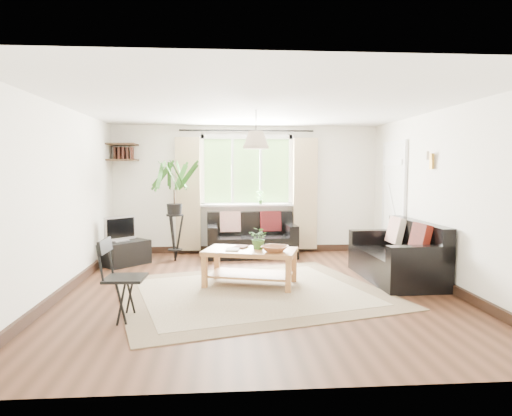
{
  "coord_description": "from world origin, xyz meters",
  "views": [
    {
      "loc": [
        -0.47,
        -5.9,
        1.6
      ],
      "look_at": [
        0.0,
        0.4,
        1.05
      ],
      "focal_mm": 32.0,
      "sensor_mm": 36.0,
      "label": 1
    }
  ],
  "objects": [
    {
      "name": "floor",
      "position": [
        0.0,
        0.0,
        0.0
      ],
      "size": [
        5.5,
        5.5,
        0.0
      ],
      "primitive_type": "plane",
      "color": "#311B10",
      "rests_on": "ground"
    },
    {
      "name": "ceiling",
      "position": [
        0.0,
        0.0,
        2.4
      ],
      "size": [
        5.5,
        5.5,
        0.0
      ],
      "primitive_type": "plane",
      "rotation": [
        3.14,
        0.0,
        0.0
      ],
      "color": "white",
      "rests_on": "floor"
    },
    {
      "name": "wall_back",
      "position": [
        0.0,
        2.75,
        1.2
      ],
      "size": [
        5.0,
        0.02,
        2.4
      ],
      "primitive_type": "cube",
      "color": "white",
      "rests_on": "floor"
    },
    {
      "name": "wall_front",
      "position": [
        0.0,
        -2.75,
        1.2
      ],
      "size": [
        5.0,
        0.02,
        2.4
      ],
      "primitive_type": "cube",
      "color": "white",
      "rests_on": "floor"
    },
    {
      "name": "wall_left",
      "position": [
        -2.5,
        0.0,
        1.2
      ],
      "size": [
        0.02,
        5.5,
        2.4
      ],
      "primitive_type": "cube",
      "color": "white",
      "rests_on": "floor"
    },
    {
      "name": "wall_right",
      "position": [
        2.5,
        0.0,
        1.2
      ],
      "size": [
        0.02,
        5.5,
        2.4
      ],
      "primitive_type": "cube",
      "color": "white",
      "rests_on": "floor"
    },
    {
      "name": "rug",
      "position": [
        -0.1,
        -0.14,
        0.01
      ],
      "size": [
        3.91,
        3.59,
        0.02
      ],
      "primitive_type": "cube",
      "rotation": [
        0.0,
        0.0,
        0.28
      ],
      "color": "#C4B998",
      "rests_on": "floor"
    },
    {
      "name": "window",
      "position": [
        0.0,
        2.71,
        1.55
      ],
      "size": [
        2.5,
        0.16,
        2.16
      ],
      "primitive_type": null,
      "color": "white",
      "rests_on": "wall_back"
    },
    {
      "name": "door",
      "position": [
        2.47,
        1.7,
        1.0
      ],
      "size": [
        0.06,
        0.96,
        2.06
      ],
      "primitive_type": "cube",
      "color": "silver",
      "rests_on": "wall_right"
    },
    {
      "name": "corner_shelf",
      "position": [
        -2.25,
        2.5,
        1.89
      ],
      "size": [
        0.5,
        0.5,
        0.34
      ],
      "primitive_type": null,
      "color": "black",
      "rests_on": "wall_back"
    },
    {
      "name": "pendant_lamp",
      "position": [
        0.0,
        0.4,
        2.05
      ],
      "size": [
        0.36,
        0.36,
        0.54
      ],
      "primitive_type": null,
      "color": "beige",
      "rests_on": "ceiling"
    },
    {
      "name": "wall_sconce",
      "position": [
        2.43,
        0.3,
        1.74
      ],
      "size": [
        0.12,
        0.12,
        0.28
      ],
      "primitive_type": null,
      "color": "beige",
      "rests_on": "wall_right"
    },
    {
      "name": "sofa_back",
      "position": [
        0.06,
        2.29,
        0.38
      ],
      "size": [
        1.63,
        0.86,
        0.75
      ],
      "primitive_type": null,
      "rotation": [
        0.0,
        0.0,
        0.04
      ],
      "color": "black",
      "rests_on": "floor"
    },
    {
      "name": "sofa_right",
      "position": [
        2.01,
        0.4,
        0.4
      ],
      "size": [
        1.73,
        0.91,
        0.8
      ],
      "primitive_type": null,
      "rotation": [
        0.0,
        0.0,
        -1.54
      ],
      "color": "black",
      "rests_on": "floor"
    },
    {
      "name": "coffee_table",
      "position": [
        -0.09,
        0.21,
        0.25
      ],
      "size": [
        1.36,
        0.99,
        0.5
      ],
      "primitive_type": null,
      "rotation": [
        0.0,
        0.0,
        -0.29
      ],
      "color": "brown",
      "rests_on": "floor"
    },
    {
      "name": "table_plant",
      "position": [
        0.03,
        0.23,
        0.65
      ],
      "size": [
        0.36,
        0.35,
        0.3
      ],
      "primitive_type": "imported",
      "rotation": [
        0.0,
        0.0,
        -0.61
      ],
      "color": "#386628",
      "rests_on": "coffee_table"
    },
    {
      "name": "bowl",
      "position": [
        0.22,
        0.0,
        0.54
      ],
      "size": [
        0.46,
        0.46,
        0.08
      ],
      "primitive_type": "imported",
      "rotation": [
        0.0,
        0.0,
        -0.55
      ],
      "color": "brown",
      "rests_on": "coffee_table"
    },
    {
      "name": "book_a",
      "position": [
        -0.42,
        0.19,
        0.51
      ],
      "size": [
        0.2,
        0.26,
        0.02
      ],
      "primitive_type": "imported",
      "rotation": [
        0.0,
        0.0,
        -0.12
      ],
      "color": "silver",
      "rests_on": "coffee_table"
    },
    {
      "name": "book_b",
      "position": [
        -0.29,
        0.41,
        0.51
      ],
      "size": [
        0.25,
        0.28,
        0.02
      ],
      "primitive_type": "imported",
      "rotation": [
        0.0,
        0.0,
        -0.43
      ],
      "color": "#4F2A1F",
      "rests_on": "coffee_table"
    },
    {
      "name": "tv_stand",
      "position": [
        -2.07,
        1.71,
        0.2
      ],
      "size": [
        0.81,
        0.82,
        0.4
      ],
      "primitive_type": "cube",
      "rotation": [
        0.0,
        0.0,
        0.81
      ],
      "color": "black",
      "rests_on": "floor"
    },
    {
      "name": "tv",
      "position": [
        -2.16,
        1.71,
        0.62
      ],
      "size": [
        0.53,
        0.54,
        0.44
      ],
      "primitive_type": null,
      "rotation": [
        0.0,
        0.0,
        0.81
      ],
      "color": "#A5A5AA",
      "rests_on": "tv_stand"
    },
    {
      "name": "palm_stand",
      "position": [
        -1.29,
        2.0,
        0.88
      ],
      "size": [
        0.86,
        0.86,
        1.75
      ],
      "primitive_type": null,
      "rotation": [
        0.0,
        0.0,
        -0.32
      ],
      "color": "black",
      "rests_on": "floor"
    },
    {
      "name": "folding_chair",
      "position": [
        -1.5,
        -1.09,
        0.43
      ],
      "size": [
        0.47,
        0.47,
        0.86
      ],
      "primitive_type": null,
      "rotation": [
        0.0,
        0.0,
        1.52
      ],
      "color": "black",
      "rests_on": "floor"
    },
    {
      "name": "sill_plant",
      "position": [
        0.25,
        2.63,
        1.06
      ],
      "size": [
        0.14,
        0.1,
        0.27
      ],
      "primitive_type": "imported",
      "color": "#2D6023",
      "rests_on": "window"
    }
  ]
}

